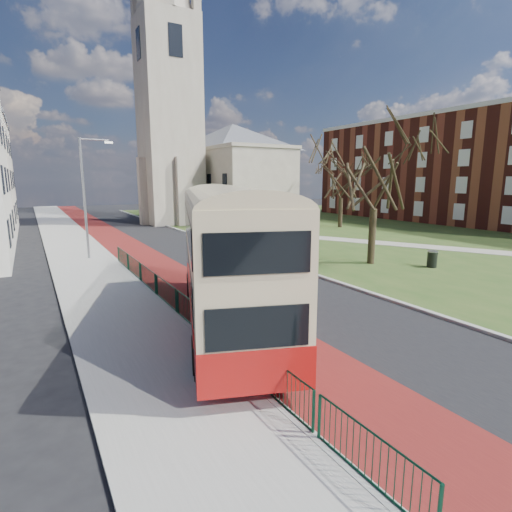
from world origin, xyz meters
TOP-DOWN VIEW (x-y plane):
  - ground at (0.00, 0.00)m, footprint 160.00×160.00m
  - road_carriageway at (1.50, 20.00)m, footprint 9.00×120.00m
  - bus_lane at (-1.20, 20.00)m, footprint 3.40×120.00m
  - pavement_west at (-5.00, 20.00)m, footprint 4.00×120.00m
  - kerb_west at (-3.00, 20.00)m, footprint 0.25×120.00m
  - kerb_east at (6.10, 22.00)m, footprint 0.25×80.00m
  - grass_green at (26.00, 22.00)m, footprint 40.00×80.00m
  - footpath at (20.00, 10.00)m, footprint 18.84×32.82m
  - pedestrian_railing at (-2.95, 4.00)m, footprint 0.07×24.00m
  - gothic_church at (12.56, 38.00)m, footprint 16.38×18.00m
  - brick_terrace at (40.00, 20.00)m, footprint 10.30×44.30m
  - streetlamp at (-4.35, 18.00)m, footprint 2.13×0.18m
  - bus at (-1.66, 1.89)m, footprint 6.48×12.19m
  - winter_tree_near at (11.32, 7.44)m, footprint 7.33×7.33m
  - winter_tree_far at (23.09, 23.84)m, footprint 6.07×6.07m
  - litter_bin at (13.76, 4.69)m, footprint 0.80×0.80m

SIDE VIEW (x-z plane):
  - ground at x=0.00m, z-range 0.00..0.00m
  - road_carriageway at x=1.50m, z-range 0.00..0.01m
  - bus_lane at x=-1.20m, z-range 0.00..0.01m
  - grass_green at x=26.00m, z-range 0.00..0.04m
  - footpath at x=20.00m, z-range 0.04..0.07m
  - pavement_west at x=-5.00m, z-range 0.00..0.12m
  - kerb_west at x=-3.00m, z-range 0.00..0.13m
  - kerb_east at x=6.10m, z-range 0.00..0.13m
  - pedestrian_railing at x=-2.95m, z-range -0.01..1.11m
  - litter_bin at x=13.76m, z-range 0.04..1.08m
  - bus at x=-1.66m, z-range 0.35..5.35m
  - streetlamp at x=-4.35m, z-range 0.59..8.59m
  - winter_tree_far at x=23.09m, z-range 1.67..10.19m
  - winter_tree_near at x=11.32m, z-range 1.80..10.95m
  - brick_terrace at x=40.00m, z-range 0.01..13.51m
  - gothic_church at x=12.56m, z-range -6.87..33.13m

